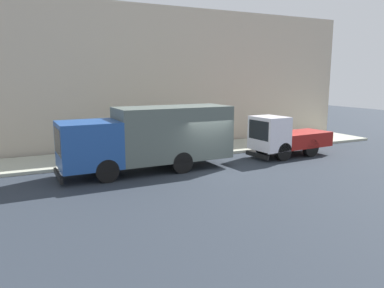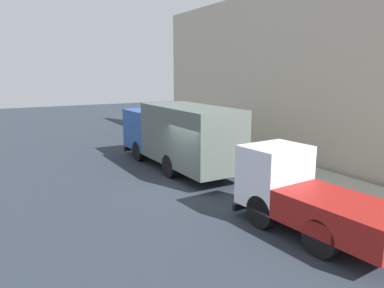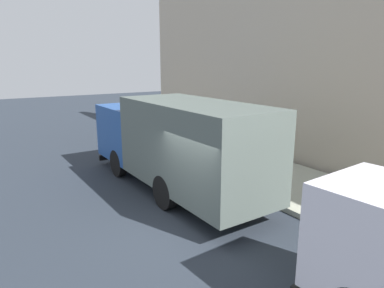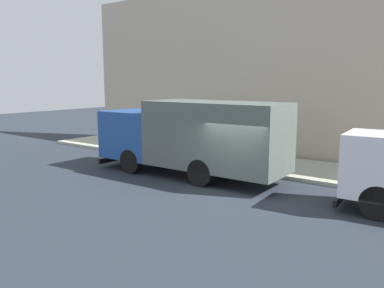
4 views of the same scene
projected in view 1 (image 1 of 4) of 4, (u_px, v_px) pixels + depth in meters
name	position (u px, v px, depth m)	size (l,w,h in m)	color
ground	(211.00, 170.00, 18.82)	(80.00, 80.00, 0.00)	#272E38
sidewalk	(173.00, 152.00, 23.19)	(3.85, 30.00, 0.16)	#ACB09C
building_facade	(159.00, 78.00, 24.54)	(0.50, 30.00, 9.22)	#BFB09A
large_utility_truck	(151.00, 136.00, 18.39)	(2.61, 8.64, 3.20)	#214B96
small_flatbed_truck	(285.00, 137.00, 21.98)	(2.36, 5.27, 2.45)	white
pedestrian_walking	(107.00, 139.00, 21.86)	(0.41, 0.41, 1.73)	black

